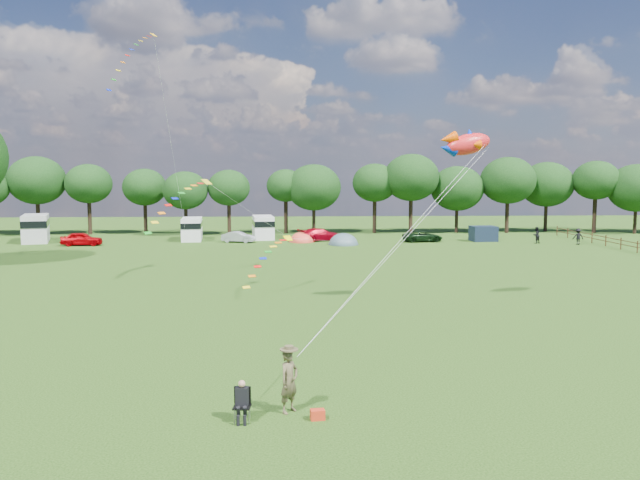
{
  "coord_description": "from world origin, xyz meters",
  "views": [
    {
      "loc": [
        -1.74,
        -24.99,
        7.38
      ],
      "look_at": [
        0.0,
        8.0,
        4.0
      ],
      "focal_mm": 35.0,
      "sensor_mm": 36.0,
      "label": 1
    }
  ],
  "objects_px": {
    "car_d": "(423,236)",
    "fish_kite": "(464,144)",
    "car_b": "(238,237)",
    "camp_chair": "(242,396)",
    "walker_a": "(536,235)",
    "campervan_c": "(263,226)",
    "tent_greyblue": "(343,244)",
    "walker_b": "(578,237)",
    "car_c": "(320,235)",
    "car_a": "(82,239)",
    "campervan_a": "(36,227)",
    "campervan_b": "(192,228)",
    "kite_flyer": "(289,381)",
    "tent_orange": "(302,242)"
  },
  "relations": [
    {
      "from": "car_a",
      "to": "campervan_a",
      "type": "xyz_separation_m",
      "value": [
        -6.45,
        4.25,
        0.93
      ]
    },
    {
      "from": "campervan_a",
      "to": "camp_chair",
      "type": "relative_size",
      "value": 5.31
    },
    {
      "from": "fish_kite",
      "to": "tent_orange",
      "type": "bearing_deg",
      "value": 88.81
    },
    {
      "from": "campervan_b",
      "to": "walker_b",
      "type": "bearing_deg",
      "value": -105.19
    },
    {
      "from": "car_b",
      "to": "car_c",
      "type": "distance_m",
      "value": 9.29
    },
    {
      "from": "car_b",
      "to": "walker_a",
      "type": "xyz_separation_m",
      "value": [
        32.93,
        -2.75,
        0.31
      ]
    },
    {
      "from": "tent_orange",
      "to": "camp_chair",
      "type": "height_order",
      "value": "camp_chair"
    },
    {
      "from": "car_d",
      "to": "walker_b",
      "type": "distance_m",
      "value": 16.63
    },
    {
      "from": "campervan_a",
      "to": "fish_kite",
      "type": "height_order",
      "value": "fish_kite"
    },
    {
      "from": "car_b",
      "to": "walker_b",
      "type": "bearing_deg",
      "value": -81.46
    },
    {
      "from": "car_d",
      "to": "campervan_b",
      "type": "relative_size",
      "value": 0.83
    },
    {
      "from": "car_a",
      "to": "kite_flyer",
      "type": "distance_m",
      "value": 53.27
    },
    {
      "from": "car_d",
      "to": "campervan_c",
      "type": "height_order",
      "value": "campervan_c"
    },
    {
      "from": "car_b",
      "to": "car_d",
      "type": "height_order",
      "value": "car_d"
    },
    {
      "from": "car_c",
      "to": "car_d",
      "type": "relative_size",
      "value": 1.08
    },
    {
      "from": "tent_greyblue",
      "to": "camp_chair",
      "type": "bearing_deg",
      "value": -98.74
    },
    {
      "from": "walker_a",
      "to": "walker_b",
      "type": "xyz_separation_m",
      "value": [
        4.0,
        -1.54,
        -0.03
      ]
    },
    {
      "from": "car_d",
      "to": "walker_a",
      "type": "relative_size",
      "value": 2.47
    },
    {
      "from": "car_d",
      "to": "kite_flyer",
      "type": "distance_m",
      "value": 52.8
    },
    {
      "from": "car_c",
      "to": "kite_flyer",
      "type": "relative_size",
      "value": 2.45
    },
    {
      "from": "campervan_c",
      "to": "tent_orange",
      "type": "relative_size",
      "value": 1.83
    },
    {
      "from": "campervan_a",
      "to": "walker_a",
      "type": "distance_m",
      "value": 56.06
    },
    {
      "from": "walker_b",
      "to": "tent_greyblue",
      "type": "bearing_deg",
      "value": 0.84
    },
    {
      "from": "car_a",
      "to": "campervan_c",
      "type": "relative_size",
      "value": 0.76
    },
    {
      "from": "camp_chair",
      "to": "walker_b",
      "type": "height_order",
      "value": "walker_b"
    },
    {
      "from": "car_b",
      "to": "campervan_c",
      "type": "bearing_deg",
      "value": -15.82
    },
    {
      "from": "walker_a",
      "to": "car_b",
      "type": "bearing_deg",
      "value": -30.84
    },
    {
      "from": "camp_chair",
      "to": "fish_kite",
      "type": "xyz_separation_m",
      "value": [
        11.2,
        15.97,
        8.4
      ]
    },
    {
      "from": "tent_greyblue",
      "to": "walker_b",
      "type": "bearing_deg",
      "value": -3.26
    },
    {
      "from": "camp_chair",
      "to": "car_d",
      "type": "bearing_deg",
      "value": 77.99
    },
    {
      "from": "car_b",
      "to": "tent_greyblue",
      "type": "xyz_separation_m",
      "value": [
        11.56,
        -2.84,
        -0.59
      ]
    },
    {
      "from": "tent_greyblue",
      "to": "walker_b",
      "type": "height_order",
      "value": "walker_b"
    },
    {
      "from": "car_a",
      "to": "campervan_c",
      "type": "height_order",
      "value": "campervan_c"
    },
    {
      "from": "tent_greyblue",
      "to": "kite_flyer",
      "type": "height_order",
      "value": "kite_flyer"
    },
    {
      "from": "car_b",
      "to": "walker_a",
      "type": "relative_size",
      "value": 1.89
    },
    {
      "from": "car_c",
      "to": "campervan_c",
      "type": "bearing_deg",
      "value": 39.3
    },
    {
      "from": "car_b",
      "to": "campervan_b",
      "type": "xyz_separation_m",
      "value": [
        -5.57,
        2.8,
        0.78
      ]
    },
    {
      "from": "campervan_a",
      "to": "kite_flyer",
      "type": "bearing_deg",
      "value": -169.52
    },
    {
      "from": "car_c",
      "to": "fish_kite",
      "type": "xyz_separation_m",
      "value": [
        6.07,
        -36.6,
        8.43
      ]
    },
    {
      "from": "car_b",
      "to": "tent_greyblue",
      "type": "distance_m",
      "value": 11.92
    },
    {
      "from": "car_b",
      "to": "car_d",
      "type": "xyz_separation_m",
      "value": [
        20.79,
        -0.32,
        0.01
      ]
    },
    {
      "from": "car_a",
      "to": "car_b",
      "type": "relative_size",
      "value": 1.25
    },
    {
      "from": "tent_greyblue",
      "to": "campervan_b",
      "type": "bearing_deg",
      "value": 161.76
    },
    {
      "from": "car_c",
      "to": "walker_a",
      "type": "distance_m",
      "value": 24.02
    },
    {
      "from": "campervan_b",
      "to": "campervan_c",
      "type": "height_order",
      "value": "campervan_c"
    },
    {
      "from": "car_d",
      "to": "fish_kite",
      "type": "relative_size",
      "value": 1.35
    },
    {
      "from": "campervan_b",
      "to": "fish_kite",
      "type": "distance_m",
      "value": 44.31
    },
    {
      "from": "fish_kite",
      "to": "walker_b",
      "type": "relative_size",
      "value": 1.89
    },
    {
      "from": "kite_flyer",
      "to": "fish_kite",
      "type": "relative_size",
      "value": 0.59
    },
    {
      "from": "tent_orange",
      "to": "walker_b",
      "type": "distance_m",
      "value": 30.16
    }
  ]
}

